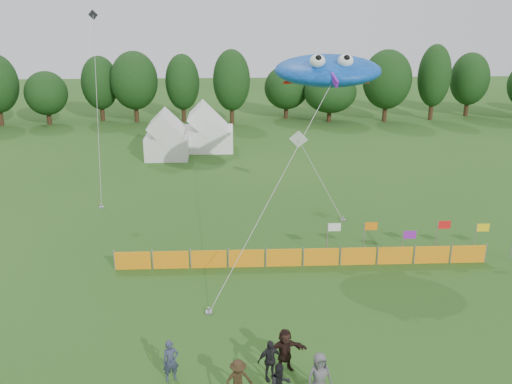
{
  "coord_description": "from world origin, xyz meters",
  "views": [
    {
      "loc": [
        -1.09,
        -18.64,
        13.87
      ],
      "look_at": [
        0.0,
        6.0,
        5.2
      ],
      "focal_mm": 40.0,
      "sensor_mm": 36.0,
      "label": 1
    }
  ],
  "objects_px": {
    "spectator_f": "(285,350)",
    "spectator_c": "(238,381)",
    "spectator_a": "(171,361)",
    "barrier_fence": "(302,257)",
    "tent_right": "(208,132)",
    "spectator_d": "(270,360)",
    "stingray_kite": "(326,70)",
    "tent_left": "(167,139)",
    "spectator_e": "(319,377)"
  },
  "relations": [
    {
      "from": "spectator_c",
      "to": "stingray_kite",
      "type": "xyz_separation_m",
      "value": [
        5.28,
        15.4,
        8.92
      ]
    },
    {
      "from": "spectator_c",
      "to": "spectator_e",
      "type": "xyz_separation_m",
      "value": [
        2.89,
        -0.03,
        0.1
      ]
    },
    {
      "from": "tent_left",
      "to": "spectator_d",
      "type": "bearing_deg",
      "value": -77.4
    },
    {
      "from": "barrier_fence",
      "to": "stingray_kite",
      "type": "xyz_separation_m",
      "value": [
        1.7,
        4.9,
        9.25
      ]
    },
    {
      "from": "barrier_fence",
      "to": "spectator_e",
      "type": "height_order",
      "value": "spectator_e"
    },
    {
      "from": "stingray_kite",
      "to": "barrier_fence",
      "type": "bearing_deg",
      "value": -109.16
    },
    {
      "from": "tent_left",
      "to": "spectator_e",
      "type": "bearing_deg",
      "value": -75.01
    },
    {
      "from": "spectator_e",
      "to": "stingray_kite",
      "type": "distance_m",
      "value": 17.93
    },
    {
      "from": "spectator_d",
      "to": "stingray_kite",
      "type": "relative_size",
      "value": 0.1
    },
    {
      "from": "spectator_a",
      "to": "spectator_f",
      "type": "xyz_separation_m",
      "value": [
        4.33,
        0.42,
        0.05
      ]
    },
    {
      "from": "spectator_c",
      "to": "spectator_f",
      "type": "relative_size",
      "value": 0.93
    },
    {
      "from": "spectator_a",
      "to": "spectator_c",
      "type": "bearing_deg",
      "value": -45.32
    },
    {
      "from": "spectator_f",
      "to": "stingray_kite",
      "type": "distance_m",
      "value": 16.71
    },
    {
      "from": "tent_right",
      "to": "spectator_d",
      "type": "height_order",
      "value": "tent_right"
    },
    {
      "from": "spectator_a",
      "to": "spectator_f",
      "type": "bearing_deg",
      "value": -13.43
    },
    {
      "from": "spectator_a",
      "to": "spectator_c",
      "type": "relative_size",
      "value": 1.01
    },
    {
      "from": "barrier_fence",
      "to": "spectator_a",
      "type": "relative_size",
      "value": 11.83
    },
    {
      "from": "spectator_d",
      "to": "spectator_e",
      "type": "distance_m",
      "value": 2.05
    },
    {
      "from": "spectator_e",
      "to": "spectator_f",
      "type": "height_order",
      "value": "spectator_e"
    },
    {
      "from": "spectator_c",
      "to": "spectator_e",
      "type": "height_order",
      "value": "spectator_e"
    },
    {
      "from": "spectator_d",
      "to": "tent_right",
      "type": "bearing_deg",
      "value": 76.52
    },
    {
      "from": "spectator_d",
      "to": "spectator_f",
      "type": "xyz_separation_m",
      "value": [
        0.62,
        0.53,
        0.06
      ]
    },
    {
      "from": "tent_left",
      "to": "spectator_a",
      "type": "relative_size",
      "value": 2.24
    },
    {
      "from": "tent_right",
      "to": "spectator_c",
      "type": "distance_m",
      "value": 34.85
    },
    {
      "from": "stingray_kite",
      "to": "spectator_f",
      "type": "bearing_deg",
      "value": -104.15
    },
    {
      "from": "tent_left",
      "to": "spectator_f",
      "type": "distance_m",
      "value": 31.59
    },
    {
      "from": "tent_right",
      "to": "spectator_e",
      "type": "distance_m",
      "value": 35.19
    },
    {
      "from": "spectator_c",
      "to": "spectator_d",
      "type": "distance_m",
      "value": 1.64
    },
    {
      "from": "spectator_d",
      "to": "barrier_fence",
      "type": "bearing_deg",
      "value": 56.35
    },
    {
      "from": "spectator_f",
      "to": "spectator_c",
      "type": "bearing_deg",
      "value": -150.29
    },
    {
      "from": "spectator_a",
      "to": "spectator_e",
      "type": "relative_size",
      "value": 0.9
    },
    {
      "from": "barrier_fence",
      "to": "spectator_f",
      "type": "distance_m",
      "value": 9.02
    },
    {
      "from": "tent_right",
      "to": "spectator_d",
      "type": "xyz_separation_m",
      "value": [
        3.47,
        -33.64,
        -0.83
      ]
    },
    {
      "from": "tent_left",
      "to": "spectator_c",
      "type": "xyz_separation_m",
      "value": [
        5.77,
        -32.32,
        -0.85
      ]
    },
    {
      "from": "tent_right",
      "to": "barrier_fence",
      "type": "relative_size",
      "value": 0.24
    },
    {
      "from": "tent_right",
      "to": "stingray_kite",
      "type": "xyz_separation_m",
      "value": [
        7.56,
        -19.36,
        8.08
      ]
    },
    {
      "from": "tent_right",
      "to": "spectator_a",
      "type": "height_order",
      "value": "tent_right"
    },
    {
      "from": "spectator_a",
      "to": "spectator_e",
      "type": "height_order",
      "value": "spectator_e"
    },
    {
      "from": "stingray_kite",
      "to": "spectator_c",
      "type": "bearing_deg",
      "value": -108.94
    },
    {
      "from": "spectator_e",
      "to": "stingray_kite",
      "type": "xyz_separation_m",
      "value": [
        2.4,
        15.43,
        8.81
      ]
    },
    {
      "from": "barrier_fence",
      "to": "spectator_e",
      "type": "bearing_deg",
      "value": -93.77
    },
    {
      "from": "spectator_d",
      "to": "spectator_c",
      "type": "bearing_deg",
      "value": -156.09
    },
    {
      "from": "spectator_d",
      "to": "spectator_f",
      "type": "height_order",
      "value": "spectator_f"
    },
    {
      "from": "spectator_a",
      "to": "spectator_f",
      "type": "height_order",
      "value": "spectator_f"
    },
    {
      "from": "tent_right",
      "to": "spectator_f",
      "type": "distance_m",
      "value": 33.36
    },
    {
      "from": "spectator_a",
      "to": "barrier_fence",
      "type": "bearing_deg",
      "value": 37.68
    },
    {
      "from": "tent_right",
      "to": "spectator_e",
      "type": "relative_size",
      "value": 2.51
    },
    {
      "from": "spectator_d",
      "to": "spectator_e",
      "type": "height_order",
      "value": "spectator_e"
    },
    {
      "from": "spectator_a",
      "to": "spectator_d",
      "type": "xyz_separation_m",
      "value": [
        3.7,
        -0.11,
        -0.0
      ]
    },
    {
      "from": "barrier_fence",
      "to": "spectator_d",
      "type": "height_order",
      "value": "spectator_d"
    }
  ]
}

